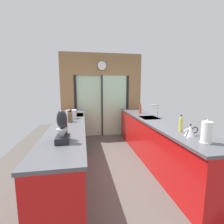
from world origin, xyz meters
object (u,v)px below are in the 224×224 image
mixing_bowl (74,111)px  stock_pot (71,114)px  soap_bottle_near (181,124)px  knife_block (70,117)px  paper_towel_roll (207,133)px  stand_mixer (63,130)px  kettle (190,131)px  soap_bottle_far (140,109)px  oven_range (73,132)px

mixing_bowl → stock_pot: (-0.00, -0.98, 0.06)m
soap_bottle_near → stock_pot: bearing=141.0°
knife_block → paper_towel_roll: paper_towel_roll is taller
stand_mixer → soap_bottle_near: (1.78, 0.19, -0.05)m
stand_mixer → kettle: bearing=-1.4°
stock_pot → paper_towel_roll: paper_towel_roll is taller
knife_block → mixing_bowl: bearing=90.0°
stand_mixer → soap_bottle_near: bearing=6.1°
soap_bottle_near → soap_bottle_far: 1.86m
soap_bottle_near → paper_towel_roll: bearing=-90.0°
knife_block → soap_bottle_far: 1.95m
soap_bottle_near → soap_bottle_far: (0.00, 1.86, -0.00)m
stock_pot → kettle: stock_pot is taller
knife_block → oven_range: bearing=91.2°
oven_range → soap_bottle_near: size_ratio=3.43×
stock_pot → kettle: size_ratio=1.02×
paper_towel_roll → oven_range: bearing=125.9°
oven_range → knife_block: 1.03m
stock_pot → soap_bottle_far: bearing=13.1°
knife_block → paper_towel_roll: bearing=-42.3°
stock_pot → knife_block: bearing=-90.0°
kettle → soap_bottle_far: bearing=90.0°
kettle → oven_range: bearing=129.7°
mixing_bowl → soap_bottle_far: soap_bottle_far is taller
stand_mixer → kettle: (1.78, -0.04, -0.08)m
stand_mixer → soap_bottle_far: 2.71m
kettle → paper_towel_roll: (-0.00, -0.31, 0.06)m
stand_mixer → knife_block: bearing=90.0°
stock_pot → paper_towel_roll: 2.67m
kettle → soap_bottle_far: size_ratio=0.90×
knife_block → stock_pot: bearing=90.0°
knife_block → paper_towel_roll: size_ratio=0.80×
knife_block → kettle: (1.78, -1.31, -0.02)m
stock_pot → mixing_bowl: bearing=90.0°
stand_mixer → soap_bottle_near: 1.79m
stand_mixer → soap_bottle_far: stand_mixer is taller
stock_pot → kettle: 2.45m
stand_mixer → mixing_bowl: bearing=90.0°
soap_bottle_far → knife_block: bearing=-156.2°
stock_pot → soap_bottle_near: 2.29m
kettle → paper_towel_roll: bearing=-90.3°
knife_block → stock_pot: (-0.00, 0.37, -0.00)m
knife_block → kettle: knife_block is taller
soap_bottle_near → mixing_bowl: bearing=126.3°
kettle → stand_mixer: bearing=178.6°
paper_towel_roll → stock_pot: bearing=131.8°
stock_pot → soap_bottle_near: (1.78, -1.44, 0.02)m
stand_mixer → stock_pot: bearing=90.0°
stock_pot → kettle: bearing=-43.3°
knife_block → kettle: size_ratio=1.04×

